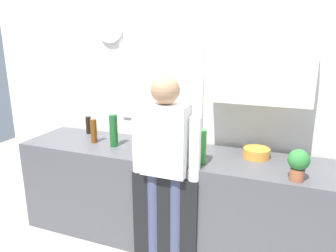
{
  "coord_description": "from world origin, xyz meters",
  "views": [
    {
      "loc": [
        0.87,
        -2.18,
        1.87
      ],
      "look_at": [
        -0.07,
        0.25,
        1.14
      ],
      "focal_mm": 33.97,
      "sensor_mm": 36.0,
      "label": 1
    }
  ],
  "objects_px": {
    "cup_white_mug": "(197,153)",
    "mixing_bowl": "(257,153)",
    "coffee_maker": "(153,129)",
    "bottle_amber_beer": "(94,131)",
    "dish_soap": "(154,150)",
    "bottle_green_wine": "(114,131)",
    "bottle_clear_soda": "(201,147)",
    "potted_plant": "(298,163)",
    "person_at_sink": "(165,158)",
    "bottle_dark_sauce": "(89,125)"
  },
  "relations": [
    {
      "from": "coffee_maker",
      "to": "bottle_amber_beer",
      "type": "xyz_separation_m",
      "value": [
        -0.55,
        -0.16,
        -0.03
      ]
    },
    {
      "from": "coffee_maker",
      "to": "bottle_green_wine",
      "type": "height_order",
      "value": "coffee_maker"
    },
    {
      "from": "mixing_bowl",
      "to": "dish_soap",
      "type": "distance_m",
      "value": 0.86
    },
    {
      "from": "potted_plant",
      "to": "dish_soap",
      "type": "xyz_separation_m",
      "value": [
        -1.11,
        0.01,
        -0.05
      ]
    },
    {
      "from": "bottle_green_wine",
      "to": "person_at_sink",
      "type": "relative_size",
      "value": 0.19
    },
    {
      "from": "coffee_maker",
      "to": "person_at_sink",
      "type": "relative_size",
      "value": 0.21
    },
    {
      "from": "coffee_maker",
      "to": "mixing_bowl",
      "type": "relative_size",
      "value": 1.5
    },
    {
      "from": "bottle_clear_soda",
      "to": "person_at_sink",
      "type": "bearing_deg",
      "value": -150.66
    },
    {
      "from": "coffee_maker",
      "to": "bottle_amber_beer",
      "type": "bearing_deg",
      "value": -163.56
    },
    {
      "from": "bottle_clear_soda",
      "to": "person_at_sink",
      "type": "xyz_separation_m",
      "value": [
        -0.25,
        -0.14,
        -0.08
      ]
    },
    {
      "from": "mixing_bowl",
      "to": "person_at_sink",
      "type": "relative_size",
      "value": 0.14
    },
    {
      "from": "cup_white_mug",
      "to": "bottle_green_wine",
      "type": "bearing_deg",
      "value": 178.9
    },
    {
      "from": "bottle_green_wine",
      "to": "dish_soap",
      "type": "bearing_deg",
      "value": -19.45
    },
    {
      "from": "bottle_amber_beer",
      "to": "potted_plant",
      "type": "xyz_separation_m",
      "value": [
        1.82,
        -0.2,
        0.02
      ]
    },
    {
      "from": "bottle_green_wine",
      "to": "mixing_bowl",
      "type": "distance_m",
      "value": 1.28
    },
    {
      "from": "coffee_maker",
      "to": "cup_white_mug",
      "type": "distance_m",
      "value": 0.53
    },
    {
      "from": "bottle_amber_beer",
      "to": "bottle_green_wine",
      "type": "height_order",
      "value": "bottle_green_wine"
    },
    {
      "from": "bottle_amber_beer",
      "to": "bottle_clear_soda",
      "type": "bearing_deg",
      "value": -7.19
    },
    {
      "from": "coffee_maker",
      "to": "mixing_bowl",
      "type": "xyz_separation_m",
      "value": [
        0.95,
        -0.01,
        -0.11
      ]
    },
    {
      "from": "cup_white_mug",
      "to": "dish_soap",
      "type": "relative_size",
      "value": 0.53
    },
    {
      "from": "person_at_sink",
      "to": "cup_white_mug",
      "type": "bearing_deg",
      "value": 44.95
    },
    {
      "from": "coffee_maker",
      "to": "dish_soap",
      "type": "distance_m",
      "value": 0.4
    },
    {
      "from": "bottle_amber_beer",
      "to": "dish_soap",
      "type": "distance_m",
      "value": 0.74
    },
    {
      "from": "bottle_amber_beer",
      "to": "bottle_green_wine",
      "type": "distance_m",
      "value": 0.24
    },
    {
      "from": "bottle_green_wine",
      "to": "cup_white_mug",
      "type": "distance_m",
      "value": 0.81
    },
    {
      "from": "bottle_amber_beer",
      "to": "cup_white_mug",
      "type": "relative_size",
      "value": 2.42
    },
    {
      "from": "bottle_green_wine",
      "to": "bottle_clear_soda",
      "type": "xyz_separation_m",
      "value": [
        0.86,
        -0.11,
        -0.01
      ]
    },
    {
      "from": "bottle_green_wine",
      "to": "bottle_dark_sauce",
      "type": "relative_size",
      "value": 1.67
    },
    {
      "from": "coffee_maker",
      "to": "cup_white_mug",
      "type": "relative_size",
      "value": 3.47
    },
    {
      "from": "potted_plant",
      "to": "person_at_sink",
      "type": "relative_size",
      "value": 0.14
    },
    {
      "from": "coffee_maker",
      "to": "bottle_dark_sauce",
      "type": "xyz_separation_m",
      "value": [
        -0.78,
        0.07,
        -0.06
      ]
    },
    {
      "from": "bottle_dark_sauce",
      "to": "potted_plant",
      "type": "relative_size",
      "value": 0.78
    },
    {
      "from": "bottle_clear_soda",
      "to": "person_at_sink",
      "type": "height_order",
      "value": "person_at_sink"
    },
    {
      "from": "cup_white_mug",
      "to": "mixing_bowl",
      "type": "relative_size",
      "value": 0.43
    },
    {
      "from": "bottle_clear_soda",
      "to": "bottle_dark_sauce",
      "type": "bearing_deg",
      "value": 164.21
    },
    {
      "from": "bottle_green_wine",
      "to": "bottle_dark_sauce",
      "type": "distance_m",
      "value": 0.53
    },
    {
      "from": "mixing_bowl",
      "to": "potted_plant",
      "type": "bearing_deg",
      "value": -48.31
    },
    {
      "from": "bottle_green_wine",
      "to": "dish_soap",
      "type": "distance_m",
      "value": 0.51
    },
    {
      "from": "bottle_clear_soda",
      "to": "dish_soap",
      "type": "height_order",
      "value": "bottle_clear_soda"
    },
    {
      "from": "coffee_maker",
      "to": "dish_soap",
      "type": "xyz_separation_m",
      "value": [
        0.16,
        -0.36,
        -0.07
      ]
    },
    {
      "from": "potted_plant",
      "to": "person_at_sink",
      "type": "distance_m",
      "value": 0.98
    },
    {
      "from": "bottle_green_wine",
      "to": "person_at_sink",
      "type": "distance_m",
      "value": 0.67
    },
    {
      "from": "cup_white_mug",
      "to": "dish_soap",
      "type": "xyz_separation_m",
      "value": [
        -0.33,
        -0.15,
        0.03
      ]
    },
    {
      "from": "bottle_amber_beer",
      "to": "cup_white_mug",
      "type": "bearing_deg",
      "value": -2.2
    },
    {
      "from": "bottle_dark_sauce",
      "to": "bottle_green_wine",
      "type": "bearing_deg",
      "value": -29.52
    },
    {
      "from": "bottle_amber_beer",
      "to": "potted_plant",
      "type": "height_order",
      "value": "same"
    },
    {
      "from": "bottle_amber_beer",
      "to": "mixing_bowl",
      "type": "relative_size",
      "value": 1.05
    },
    {
      "from": "person_at_sink",
      "to": "mixing_bowl",
      "type": "bearing_deg",
      "value": 27.28
    },
    {
      "from": "bottle_clear_soda",
      "to": "cup_white_mug",
      "type": "relative_size",
      "value": 2.95
    },
    {
      "from": "dish_soap",
      "to": "person_at_sink",
      "type": "bearing_deg",
      "value": -31.59
    }
  ]
}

